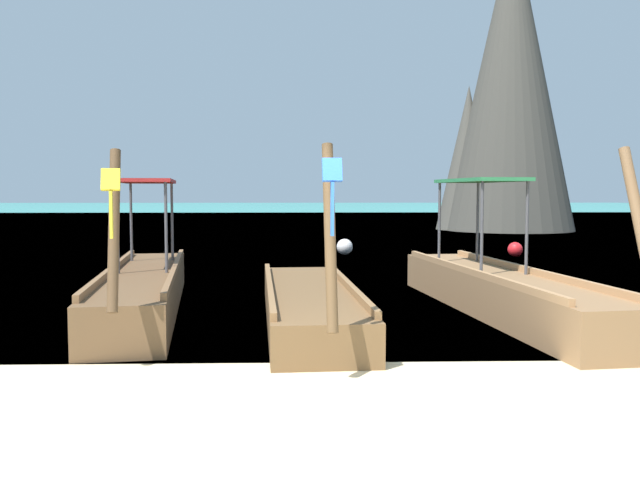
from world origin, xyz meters
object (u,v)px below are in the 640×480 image
(longtail_boat_orange_ribbon, at_px, (499,290))
(karst_rock, at_px, (506,85))
(mooring_buoy_far, at_px, (345,247))
(longtail_boat_blue_ribbon, at_px, (309,304))
(mooring_buoy_near, at_px, (515,250))
(longtail_boat_yellow_ribbon, at_px, (144,288))

(longtail_boat_orange_ribbon, relative_size, karst_rock, 0.48)
(karst_rock, xyz_separation_m, mooring_buoy_far, (-9.16, -13.79, -7.19))
(longtail_boat_orange_ribbon, distance_m, mooring_buoy_far, 10.44)
(longtail_boat_blue_ribbon, bearing_deg, mooring_buoy_near, 57.92)
(karst_rock, height_order, mooring_buoy_far, karst_rock)
(mooring_buoy_near, relative_size, mooring_buoy_far, 0.89)
(longtail_boat_orange_ribbon, distance_m, karst_rock, 26.14)
(karst_rock, bearing_deg, longtail_boat_orange_ribbon, -106.98)
(longtail_boat_yellow_ribbon, bearing_deg, mooring_buoy_far, 68.18)
(longtail_boat_orange_ribbon, relative_size, mooring_buoy_near, 16.87)
(longtail_boat_yellow_ribbon, xyz_separation_m, mooring_buoy_near, (9.05, 9.04, -0.16))
(longtail_boat_blue_ribbon, height_order, mooring_buoy_near, longtail_boat_blue_ribbon)
(longtail_boat_yellow_ribbon, distance_m, karst_rock, 27.95)
(longtail_boat_yellow_ribbon, relative_size, mooring_buoy_near, 16.42)
(longtail_boat_yellow_ribbon, distance_m, longtail_boat_orange_ribbon, 5.78)
(longtail_boat_yellow_ribbon, height_order, karst_rock, karst_rock)
(longtail_boat_yellow_ribbon, xyz_separation_m, mooring_buoy_far, (3.95, 9.87, -0.13))
(karst_rock, bearing_deg, longtail_boat_yellow_ribbon, -119.00)
(longtail_boat_yellow_ribbon, distance_m, mooring_buoy_near, 12.79)
(mooring_buoy_near, distance_m, mooring_buoy_far, 5.16)
(longtail_boat_blue_ribbon, height_order, karst_rock, karst_rock)
(longtail_boat_blue_ribbon, height_order, mooring_buoy_far, longtail_boat_blue_ribbon)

